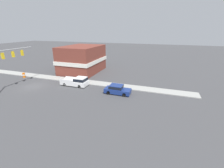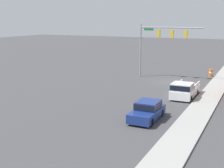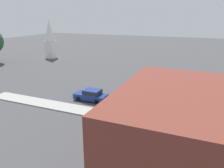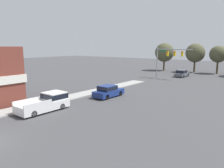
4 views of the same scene
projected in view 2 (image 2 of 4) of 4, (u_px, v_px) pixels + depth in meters
ground_plane at (173, 82)px, 41.85m from camera, size 200.00×200.00×0.00m
sidewalk_curb at (217, 86)px, 39.43m from camera, size 2.40×60.00×0.14m
near_signal_assembly at (161, 38)px, 43.83m from camera, size 8.91×0.49×7.68m
car_lead at (147, 110)px, 26.21m from camera, size 1.93×4.50×1.57m
pickup_truck_parked at (184, 90)px, 33.44m from camera, size 2.15×5.40×1.80m
construction_barrel at (211, 73)px, 46.01m from camera, size 0.57×0.57×1.13m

